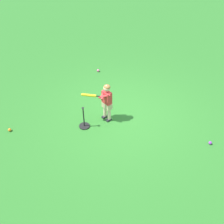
# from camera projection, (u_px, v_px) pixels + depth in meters

# --- Properties ---
(ground_plane) EXTENTS (40.00, 40.00, 0.00)m
(ground_plane) POSITION_uv_depth(u_px,v_px,m) (126.00, 115.00, 7.12)
(ground_plane) COLOR #2D7528
(child_batter) EXTENTS (0.73, 0.37, 1.08)m
(child_batter) POSITION_uv_depth(u_px,v_px,m) (106.00, 100.00, 6.59)
(child_batter) COLOR #232328
(child_batter) RESTS_ON ground
(play_ball_far_right) EXTENTS (0.08, 0.08, 0.08)m
(play_ball_far_right) POSITION_uv_depth(u_px,v_px,m) (10.00, 130.00, 6.60)
(play_ball_far_right) COLOR orange
(play_ball_far_right) RESTS_ON ground
(play_ball_center_lawn) EXTENTS (0.09, 0.09, 0.09)m
(play_ball_center_lawn) POSITION_uv_depth(u_px,v_px,m) (98.00, 70.00, 8.92)
(play_ball_center_lawn) COLOR pink
(play_ball_center_lawn) RESTS_ON ground
(play_ball_far_left) EXTENTS (0.08, 0.08, 0.08)m
(play_ball_far_left) POSITION_uv_depth(u_px,v_px,m) (210.00, 143.00, 6.25)
(play_ball_far_left) COLOR purple
(play_ball_far_left) RESTS_ON ground
(batting_tee) EXTENTS (0.28, 0.28, 0.62)m
(batting_tee) POSITION_uv_depth(u_px,v_px,m) (84.00, 123.00, 6.70)
(batting_tee) COLOR black
(batting_tee) RESTS_ON ground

